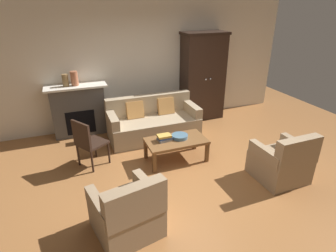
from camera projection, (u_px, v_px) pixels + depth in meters
The scene contains 13 objects.
ground_plane at pixel (187, 173), 4.82m from camera, with size 9.60×9.60×0.00m, color #9E6638.
back_wall at pixel (143, 64), 6.41m from camera, with size 7.20×0.10×2.80m, color silver.
fireplace at pixel (79, 110), 6.04m from camera, with size 1.26×0.48×1.12m.
armoire at pixel (203, 77), 6.73m from camera, with size 1.06×0.57×2.09m.
couch at pixel (153, 123), 6.02m from camera, with size 1.92×0.85×0.86m.
coffee_table at pixel (176, 142), 5.09m from camera, with size 1.10×0.60×0.42m.
fruit_bowl at pixel (180, 136), 5.12m from camera, with size 0.30×0.30×0.06m, color slate.
book_stack at pixel (164, 138), 5.02m from camera, with size 0.26×0.20×0.11m.
mantel_vase_bronze at pixel (65, 80), 5.68m from camera, with size 0.12×0.12×0.25m, color olive.
mantel_vase_terracotta at pixel (74, 78), 5.73m from camera, with size 0.15×0.15×0.29m, color #A86042.
armchair_near_left at pixel (128, 213), 3.48m from camera, with size 0.90×0.91×0.88m.
armchair_near_right at pixel (282, 163), 4.55m from camera, with size 0.79×0.78×0.88m.
side_chair_wooden at pixel (88, 141), 4.83m from camera, with size 0.61×0.61×0.90m.
Camera 1 is at (-1.75, -3.66, 2.75)m, focal length 29.72 mm.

